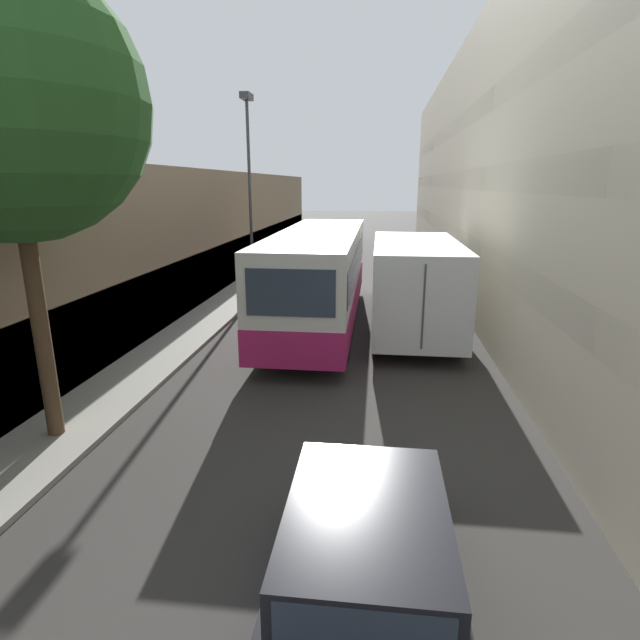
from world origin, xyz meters
The scene contains 10 objects.
ground_plane centered at (0.00, 15.00, 0.00)m, with size 150.00×150.00×0.00m, color #33302D.
sidewalk_left centered at (-4.56, 15.00, 0.05)m, with size 1.75×60.00×0.11m.
building_left_shopfront centered at (-6.54, 15.00, 2.30)m, with size 2.40×60.00×5.06m.
building_right_apartment centered at (5.43, 15.00, 4.93)m, with size 2.40×60.00×9.91m.
car_hatchback centered at (1.16, 5.95, 0.74)m, with size 1.82×4.30×1.46m.
bus centered at (-0.69, 17.63, 1.63)m, with size 2.46×10.72×3.07m.
box_truck centered at (2.31, 17.64, 1.56)m, with size 2.45×8.51×2.87m.
panel_van centered at (-2.08, 30.73, 1.02)m, with size 1.99×4.31×1.81m.
street_lamp centered at (-3.94, 21.71, 5.35)m, with size 0.36×0.80×7.71m.
street_tree_left centered at (-4.56, 9.44, 5.71)m, with size 4.34×4.34×7.79m.
Camera 1 is at (1.19, 1.79, 4.50)m, focal length 28.00 mm.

